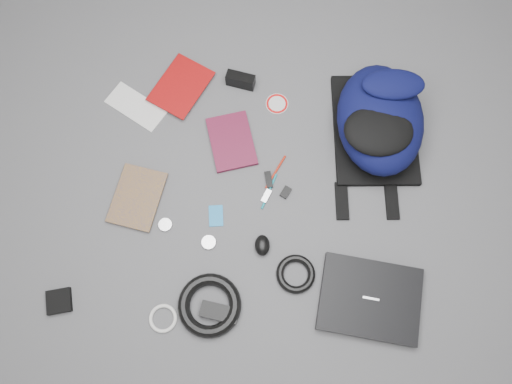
% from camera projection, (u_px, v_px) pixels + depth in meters
% --- Properties ---
extents(ground, '(4.00, 4.00, 0.00)m').
position_uv_depth(ground, '(256.00, 194.00, 1.77)').
color(ground, '#4F4F51').
rests_on(ground, ground).
extents(backpack, '(0.40, 0.52, 0.20)m').
position_uv_depth(backpack, '(380.00, 119.00, 1.74)').
color(backpack, black).
rests_on(backpack, ground).
extents(laptop, '(0.33, 0.26, 0.03)m').
position_uv_depth(laptop, '(370.00, 299.00, 1.64)').
color(laptop, black).
rests_on(laptop, ground).
extents(textbook_red, '(0.24, 0.27, 0.02)m').
position_uv_depth(textbook_red, '(162.00, 76.00, 1.89)').
color(textbook_red, maroon).
rests_on(textbook_red, ground).
extents(comic_book, '(0.18, 0.23, 0.02)m').
position_uv_depth(comic_book, '(115.00, 192.00, 1.76)').
color(comic_book, '#C5870E').
rests_on(comic_book, ground).
extents(envelope, '(0.25, 0.19, 0.00)m').
position_uv_depth(envelope, '(136.00, 107.00, 1.86)').
color(envelope, silver).
rests_on(envelope, ground).
extents(dvd_case, '(0.22, 0.25, 0.02)m').
position_uv_depth(dvd_case, '(232.00, 141.00, 1.81)').
color(dvd_case, '#460D20').
rests_on(dvd_case, ground).
extents(compact_camera, '(0.11, 0.05, 0.06)m').
position_uv_depth(compact_camera, '(241.00, 80.00, 1.86)').
color(compact_camera, black).
rests_on(compact_camera, ground).
extents(sticker_disc, '(0.11, 0.11, 0.00)m').
position_uv_depth(sticker_disc, '(277.00, 104.00, 1.87)').
color(sticker_disc, silver).
rests_on(sticker_disc, ground).
extents(pen_teal, '(0.04, 0.14, 0.01)m').
position_uv_depth(pen_teal, '(269.00, 191.00, 1.76)').
color(pen_teal, '#0E7583').
rests_on(pen_teal, ground).
extents(pen_red, '(0.06, 0.13, 0.01)m').
position_uv_depth(pen_red, '(276.00, 172.00, 1.78)').
color(pen_red, '#A61E0C').
rests_on(pen_red, ground).
extents(id_badge, '(0.06, 0.08, 0.00)m').
position_uv_depth(id_badge, '(216.00, 216.00, 1.74)').
color(id_badge, '#176EAD').
rests_on(id_badge, ground).
extents(usb_black, '(0.04, 0.07, 0.01)m').
position_uv_depth(usb_black, '(269.00, 180.00, 1.77)').
color(usb_black, black).
rests_on(usb_black, ground).
extents(usb_silver, '(0.03, 0.05, 0.01)m').
position_uv_depth(usb_silver, '(266.00, 196.00, 1.76)').
color(usb_silver, '#B0B0B2').
rests_on(usb_silver, ground).
extents(key_fob, '(0.04, 0.05, 0.01)m').
position_uv_depth(key_fob, '(286.00, 192.00, 1.76)').
color(key_fob, black).
rests_on(key_fob, ground).
extents(mouse, '(0.06, 0.08, 0.04)m').
position_uv_depth(mouse, '(262.00, 245.00, 1.69)').
color(mouse, black).
rests_on(mouse, ground).
extents(headphone_left, '(0.06, 0.06, 0.01)m').
position_uv_depth(headphone_left, '(165.00, 225.00, 1.73)').
color(headphone_left, silver).
rests_on(headphone_left, ground).
extents(headphone_right, '(0.06, 0.06, 0.01)m').
position_uv_depth(headphone_right, '(209.00, 242.00, 1.71)').
color(headphone_right, '#B1B1B3').
rests_on(headphone_right, ground).
extents(cable_coil, '(0.16, 0.16, 0.03)m').
position_uv_depth(cable_coil, '(296.00, 274.00, 1.67)').
color(cable_coil, black).
rests_on(cable_coil, ground).
extents(power_brick, '(0.13, 0.06, 0.03)m').
position_uv_depth(power_brick, '(219.00, 312.00, 1.63)').
color(power_brick, black).
rests_on(power_brick, ground).
extents(power_cord_coil, '(0.26, 0.26, 0.04)m').
position_uv_depth(power_cord_coil, '(210.00, 305.00, 1.63)').
color(power_cord_coil, black).
rests_on(power_cord_coil, ground).
extents(pouch, '(0.10, 0.10, 0.02)m').
position_uv_depth(pouch, '(59.00, 301.00, 1.65)').
color(pouch, black).
rests_on(pouch, ground).
extents(white_cable_coil, '(0.10, 0.10, 0.01)m').
position_uv_depth(white_cable_coil, '(163.00, 318.00, 1.63)').
color(white_cable_coil, silver).
rests_on(white_cable_coil, ground).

